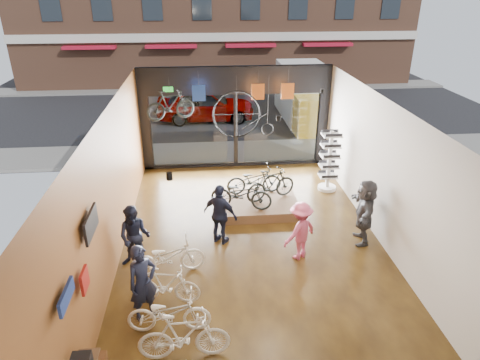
{
  "coord_description": "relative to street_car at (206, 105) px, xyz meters",
  "views": [
    {
      "loc": [
        -1.24,
        -9.32,
        6.53
      ],
      "look_at": [
        -0.26,
        1.4,
        1.5
      ],
      "focal_mm": 32.0,
      "sensor_mm": 36.0,
      "label": 1
    }
  ],
  "objects": [
    {
      "name": "ground_plane",
      "position": [
        1.04,
        -12.0,
        -0.85
      ],
      "size": [
        7.0,
        12.0,
        0.04
      ],
      "primitive_type": "cube",
      "color": "black",
      "rests_on": "ground"
    },
    {
      "name": "ceiling",
      "position": [
        1.04,
        -12.0,
        2.99
      ],
      "size": [
        7.0,
        12.0,
        0.04
      ],
      "primitive_type": "cube",
      "color": "black",
      "rests_on": "ground"
    },
    {
      "name": "wall_left",
      "position": [
        -2.48,
        -12.0,
        1.07
      ],
      "size": [
        0.04,
        12.0,
        3.8
      ],
      "primitive_type": "cube",
      "color": "brown",
      "rests_on": "ground"
    },
    {
      "name": "wall_right",
      "position": [
        4.56,
        -12.0,
        1.07
      ],
      "size": [
        0.04,
        12.0,
        3.8
      ],
      "primitive_type": "cube",
      "color": "beige",
      "rests_on": "ground"
    },
    {
      "name": "storefront",
      "position": [
        1.04,
        -6.0,
        1.07
      ],
      "size": [
        7.0,
        0.26,
        3.8
      ],
      "primitive_type": null,
      "color": "black",
      "rests_on": "ground"
    },
    {
      "name": "exit_sign",
      "position": [
        -1.36,
        -6.12,
        2.22
      ],
      "size": [
        0.35,
        0.06,
        0.18
      ],
      "primitive_type": "cube",
      "color": "#198C26",
      "rests_on": "storefront"
    },
    {
      "name": "street_road",
      "position": [
        1.04,
        3.0,
        -0.84
      ],
      "size": [
        30.0,
        18.0,
        0.02
      ],
      "primitive_type": "cube",
      "color": "black",
      "rests_on": "ground"
    },
    {
      "name": "sidewalk_near",
      "position": [
        1.04,
        -4.8,
        -0.77
      ],
      "size": [
        30.0,
        2.4,
        0.12
      ],
      "primitive_type": "cube",
      "color": "slate",
      "rests_on": "ground"
    },
    {
      "name": "sidewalk_far",
      "position": [
        1.04,
        7.0,
        -0.77
      ],
      "size": [
        30.0,
        2.0,
        0.12
      ],
      "primitive_type": "cube",
      "color": "slate",
      "rests_on": "ground"
    },
    {
      "name": "street_car",
      "position": [
        0.0,
        0.0,
        0.0
      ],
      "size": [
        4.86,
        1.96,
        1.66
      ],
      "primitive_type": "imported",
      "rotation": [
        0.0,
        0.0,
        1.57
      ],
      "color": "gray",
      "rests_on": "street_road"
    },
    {
      "name": "box_truck",
      "position": [
        5.06,
        -1.0,
        0.5
      ],
      "size": [
        2.24,
        6.73,
        2.65
      ],
      "primitive_type": null,
      "color": "silver",
      "rests_on": "street_road"
    },
    {
      "name": "floor_bike_1",
      "position": [
        -0.69,
        -15.28,
        -0.31
      ],
      "size": [
        1.74,
        0.51,
        1.04
      ],
      "primitive_type": "imported",
      "rotation": [
        0.0,
        0.0,
        1.58
      ],
      "color": "silver",
      "rests_on": "ground_plane"
    },
    {
      "name": "floor_bike_2",
      "position": [
        -1.02,
        -14.54,
        -0.38
      ],
      "size": [
        1.71,
        0.66,
        0.89
      ],
      "primitive_type": "imported",
      "rotation": [
        0.0,
        0.0,
        1.53
      ],
      "color": "silver",
      "rests_on": "ground_plane"
    },
    {
      "name": "floor_bike_3",
      "position": [
        -1.13,
        -13.67,
        -0.37
      ],
      "size": [
        1.57,
        0.67,
        0.92
      ],
      "primitive_type": "imported",
      "rotation": [
        0.0,
        0.0,
        1.41
      ],
      "color": "silver",
      "rests_on": "ground_plane"
    },
    {
      "name": "floor_bike_4",
      "position": [
        -1.16,
        -12.62,
        -0.36
      ],
      "size": [
        1.88,
        0.9,
        0.95
      ],
      "primitive_type": "imported",
      "rotation": [
        0.0,
        0.0,
        1.73
      ],
      "color": "silver",
      "rests_on": "ground_plane"
    },
    {
      "name": "display_platform",
      "position": [
        1.47,
        -9.63,
        -0.68
      ],
      "size": [
        2.4,
        1.8,
        0.3
      ],
      "primitive_type": "cube",
      "color": "#52331E",
      "rests_on": "ground_plane"
    },
    {
      "name": "display_bike_left",
      "position": [
        0.87,
        -10.04,
        -0.04
      ],
      "size": [
        1.95,
        1.1,
        0.97
      ],
      "primitive_type": "imported",
      "rotation": [
        0.0,
        0.0,
        1.31
      ],
      "color": "black",
      "rests_on": "display_platform"
    },
    {
      "name": "display_bike_mid",
      "position": [
        1.84,
        -9.52,
        -0.02
      ],
      "size": [
        1.74,
        1.05,
        1.01
      ],
      "primitive_type": "imported",
      "rotation": [
        0.0,
        0.0,
        1.94
      ],
      "color": "black",
      "rests_on": "display_platform"
    },
    {
      "name": "display_bike_right",
      "position": [
        1.38,
        -9.06,
        -0.07
      ],
      "size": [
        1.79,
        0.73,
        0.92
      ],
      "primitive_type": "imported",
      "rotation": [
        0.0,
        0.0,
        1.64
      ],
      "color": "black",
      "rests_on": "display_platform"
    },
    {
      "name": "customer_0",
      "position": [
        -1.55,
        -14.08,
        0.04
      ],
      "size": [
        0.76,
        0.71,
        1.74
      ],
      "primitive_type": "imported",
      "rotation": [
        0.0,
        0.0,
        0.62
      ],
      "color": "#161C33",
      "rests_on": "ground_plane"
    },
    {
      "name": "customer_1",
      "position": [
        -1.96,
        -12.22,
        0.0
      ],
      "size": [
        0.89,
        0.75,
        1.66
      ],
      "primitive_type": "imported",
      "rotation": [
        0.0,
        0.0,
        -0.16
      ],
      "color": "#161C33",
      "rests_on": "ground_plane"
    },
    {
      "name": "customer_2",
      "position": [
        0.19,
        -11.37,
        0.03
      ],
      "size": [
        1.07,
        0.91,
        1.72
      ],
      "primitive_type": "imported",
      "rotation": [
        0.0,
        0.0,
        2.55
      ],
      "color": "#161C33",
      "rests_on": "ground_plane"
    },
    {
      "name": "customer_3",
      "position": [
        2.16,
        -12.26,
        -0.04
      ],
      "size": [
        1.18,
        1.06,
        1.59
      ],
      "primitive_type": "imported",
      "rotation": [
        0.0,
        0.0,
        3.74
      ],
      "color": "#CC4C72",
      "rests_on": "ground_plane"
    },
    {
      "name": "customer_5",
      "position": [
        4.04,
        -11.66,
        0.09
      ],
      "size": [
        0.89,
        1.78,
        1.84
      ],
      "primitive_type": "imported",
      "rotation": [
        0.0,
        0.0,
        4.5
      ],
      "color": "#3F3F44",
      "rests_on": "ground_plane"
    },
    {
      "name": "sunglasses_rack",
      "position": [
        3.99,
        -8.41,
        0.22
      ],
      "size": [
        0.62,
        0.51,
        2.1
      ],
      "primitive_type": null,
      "rotation": [
        0.0,
        0.0,
        -0.01
      ],
      "color": "white",
      "rests_on": "ground_plane"
    },
    {
      "name": "wall_merch",
      "position": [
        -2.34,
        -15.5,
        0.47
      ],
      "size": [
        0.4,
        2.4,
        2.6
      ],
      "primitive_type": null,
      "color": "navy",
      "rests_on": "wall_left"
    },
    {
      "name": "penny_farthing",
      "position": [
        1.26,
        -7.75,
        1.67
      ],
      "size": [
        1.97,
        0.06,
        1.58
      ],
      "primitive_type": null,
      "color": "black",
      "rests_on": "ceiling"
    },
    {
      "name": "hung_bike",
      "position": [
        -1.2,
        -7.8,
        2.1
      ],
      "size": [
        1.64,
        0.93,
        0.95
      ],
      "primitive_type": "imported",
      "rotation": [
        0.0,
        0.0,
        1.9
      ],
      "color": "black",
      "rests_on": "ceiling"
    },
    {
      "name": "jersey_left",
      "position": [
        -0.28,
        -6.8,
        2.22
      ],
      "size": [
        0.45,
        0.03,
        0.55
      ],
      "primitive_type": "cube",
      "color": "#1E3F99",
      "rests_on": "ceiling"
    },
    {
      "name": "jersey_mid",
      "position": [
        1.75,
        -6.8,
        2.22
      ],
      "size": [
        0.45,
        0.03,
        0.55
      ],
      "primitive_type": "cube",
      "color": "#CC5919",
      "rests_on": "ceiling"
    },
    {
      "name": "jersey_right",
      "position": [
        2.79,
        -6.8,
        2.22
      ],
      "size": [
        0.45,
        0.03,
        0.55
      ],
      "primitive_type": "cube",
      "color": "#CC5919",
      "rests_on": "ceiling"
    }
  ]
}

